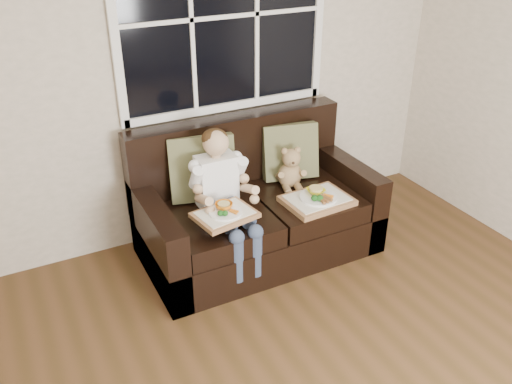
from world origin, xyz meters
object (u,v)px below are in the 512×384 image
tray_left (225,213)px  tray_right (317,199)px  loveseat (255,212)px  teddy_bear (291,170)px  child (223,187)px

tray_left → tray_right: size_ratio=0.88×
loveseat → teddy_bear: bearing=1.4°
loveseat → teddy_bear: loveseat is taller
child → teddy_bear: (0.61, 0.13, -0.07)m
teddy_bear → tray_right: size_ratio=0.68×
tray_left → tray_right: 0.74m
loveseat → tray_right: loveseat is taller
teddy_bear → child: bearing=-151.7°
teddy_bear → tray_left: bearing=-137.7°
tray_left → loveseat: bearing=30.7°
teddy_bear → tray_left: (-0.69, -0.34, -0.01)m
tray_left → teddy_bear: bearing=16.1°
loveseat → tray_right: size_ratio=3.51×
loveseat → child: size_ratio=1.90×
tray_right → child: bearing=160.7°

